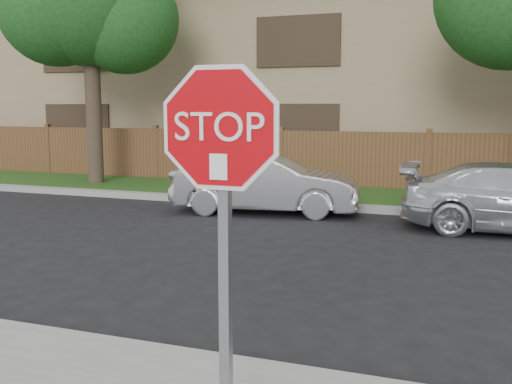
% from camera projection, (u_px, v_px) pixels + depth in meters
% --- Properties ---
extents(ground, '(90.00, 90.00, 0.00)m').
position_uv_depth(ground, '(320.00, 379.00, 5.03)').
color(ground, black).
rests_on(ground, ground).
extents(far_curb, '(70.00, 0.30, 0.15)m').
position_uv_depth(far_curb, '(415.00, 212.00, 12.59)').
color(far_curb, gray).
rests_on(far_curb, ground).
extents(grass_strip, '(70.00, 3.00, 0.12)m').
position_uv_depth(grass_strip, '(421.00, 201.00, 14.13)').
color(grass_strip, '#1E4714').
rests_on(grass_strip, ground).
extents(fence, '(70.00, 0.12, 1.60)m').
position_uv_depth(fence, '(428.00, 164.00, 15.51)').
color(fence, '#52351D').
rests_on(fence, ground).
extents(apartment_building, '(35.20, 9.20, 7.20)m').
position_uv_depth(apartment_building, '(444.00, 69.00, 20.33)').
color(apartment_building, tan).
rests_on(apartment_building, ground).
extents(stop_sign, '(1.01, 0.13, 2.55)m').
position_uv_depth(stop_sign, '(222.00, 183.00, 3.48)').
color(stop_sign, gray).
rests_on(stop_sign, sidewalk_near).
extents(sedan_left, '(4.10, 1.96, 1.30)m').
position_uv_depth(sedan_left, '(266.00, 183.00, 12.75)').
color(sedan_left, '#B4B4B9').
rests_on(sedan_left, ground).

